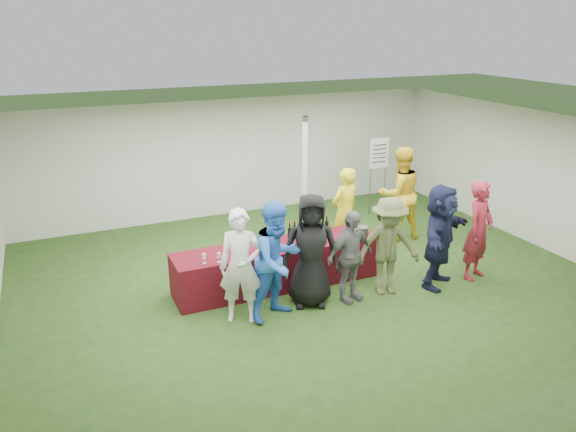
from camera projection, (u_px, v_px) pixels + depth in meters
name	position (u px, v px, depth m)	size (l,w,h in m)	color
ground	(307.00, 279.00, 10.02)	(60.00, 60.00, 0.00)	#284719
tent	(305.00, 186.00, 10.80)	(10.00, 10.00, 10.00)	white
serving_table	(277.00, 265.00, 9.69)	(3.60, 0.80, 0.75)	maroon
wine_bottles	(310.00, 230.00, 9.92)	(0.83, 0.16, 0.32)	black
wine_glasses	(257.00, 248.00, 9.15)	(2.71, 0.14, 0.16)	silver
water_bottle	(279.00, 237.00, 9.62)	(0.07, 0.07, 0.23)	silver
bar_towel	(353.00, 231.00, 10.17)	(0.25, 0.18, 0.03)	white
dump_bucket	(362.00, 231.00, 9.93)	(0.21, 0.21, 0.18)	slate
wine_list_sign	(379.00, 159.00, 13.02)	(0.50, 0.03, 1.80)	slate
staff_pourer	(344.00, 212.00, 10.81)	(0.64, 0.42, 1.76)	yellow
staff_back	(399.00, 193.00, 11.60)	(0.95, 0.74, 1.96)	yellow
customer_0	(241.00, 266.00, 8.41)	(0.65, 0.43, 1.79)	silver
customer_1	(278.00, 261.00, 8.49)	(0.91, 0.71, 1.88)	blue
customer_2	(311.00, 250.00, 8.88)	(0.91, 0.59, 1.86)	black
customer_3	(350.00, 256.00, 9.05)	(0.91, 0.38, 1.55)	slate
customer_4	(388.00, 246.00, 9.27)	(1.09, 0.63, 1.69)	#545A33
customer_5	(440.00, 236.00, 9.53)	(1.69, 0.54, 1.82)	#171C38
customer_6	(479.00, 230.00, 9.83)	(0.65, 0.43, 1.79)	maroon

